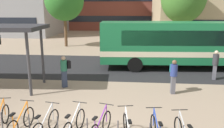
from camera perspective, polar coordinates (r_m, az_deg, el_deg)
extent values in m
cube|color=#232326|center=(16.92, -1.12, -0.54)|extent=(80.00, 7.20, 0.01)
cube|color=#196B3D|center=(16.89, 18.21, 5.15)|extent=(12.13, 3.25, 2.70)
cube|color=beige|center=(16.99, 18.05, 2.98)|extent=(12.15, 3.27, 0.36)
cube|color=black|center=(16.11, -0.68, 9.49)|extent=(1.13, 2.35, 0.40)
cube|color=black|center=(16.23, -2.56, 6.45)|extent=(0.21, 2.19, 1.40)
cube|color=black|center=(15.75, 20.61, 5.89)|extent=(9.83, 0.64, 0.97)
cube|color=black|center=(18.12, 18.14, 6.97)|extent=(9.83, 0.64, 0.97)
cylinder|color=black|center=(15.37, 5.61, -0.15)|extent=(1.02, 0.36, 1.00)
cylinder|color=black|center=(17.62, 5.14, 1.63)|extent=(1.02, 0.36, 1.00)
cylinder|color=#47474C|center=(8.96, -25.31, -12.68)|extent=(0.04, 0.04, 0.70)
cylinder|color=#47474C|center=(8.48, -19.56, -13.66)|extent=(0.04, 0.04, 0.70)
cylinder|color=#47474C|center=(8.08, -13.12, -14.59)|extent=(0.04, 0.04, 0.70)
cylinder|color=#47474C|center=(7.80, -6.07, -15.40)|extent=(0.04, 0.04, 0.70)
torus|color=black|center=(9.51, -24.60, -11.06)|extent=(0.16, 0.70, 0.70)
cylinder|color=orange|center=(9.38, -24.83, -9.36)|extent=(0.04, 0.04, 0.65)
cylinder|color=black|center=(9.27, -25.03, -7.56)|extent=(0.52, 0.12, 0.03)
torus|color=black|center=(8.98, -19.68, -12.07)|extent=(0.10, 0.71, 0.70)
cube|color=orange|center=(8.47, -21.50, -11.48)|extent=(0.11, 0.92, 0.58)
cylinder|color=orange|center=(8.17, -23.05, -12.97)|extent=(0.03, 0.03, 0.55)
cube|color=black|center=(8.06, -23.23, -11.28)|extent=(0.12, 0.23, 0.05)
cylinder|color=orange|center=(8.84, -19.91, -10.28)|extent=(0.03, 0.03, 0.65)
cylinder|color=black|center=(8.72, -20.07, -8.39)|extent=(0.52, 0.07, 0.03)
torus|color=black|center=(8.56, -14.09, -12.98)|extent=(0.17, 0.70, 0.70)
cube|color=#B7BABF|center=(8.05, -15.96, -12.39)|extent=(0.19, 0.91, 0.58)
cylinder|color=#B7BABF|center=(7.75, -17.62, -13.99)|extent=(0.03, 0.03, 0.55)
cube|color=black|center=(7.63, -17.76, -12.22)|extent=(0.14, 0.23, 0.05)
cylinder|color=#B7BABF|center=(8.41, -14.29, -11.11)|extent=(0.04, 0.04, 0.65)
cylinder|color=black|center=(8.28, -14.41, -9.14)|extent=(0.52, 0.12, 0.03)
torus|color=black|center=(8.42, -7.73, -13.13)|extent=(0.18, 0.70, 0.70)
cube|color=#B7BABF|center=(7.88, -9.28, -12.58)|extent=(0.21, 0.91, 0.58)
cylinder|color=#B7BABF|center=(7.56, -10.71, -14.25)|extent=(0.04, 0.04, 0.55)
cube|color=black|center=(7.45, -10.80, -12.45)|extent=(0.14, 0.24, 0.05)
cylinder|color=#B7BABF|center=(8.27, -7.85, -11.25)|extent=(0.04, 0.04, 0.65)
cylinder|color=black|center=(8.14, -7.92, -9.24)|extent=(0.52, 0.13, 0.03)
torus|color=black|center=(8.21, -1.31, -13.75)|extent=(0.24, 0.69, 0.70)
cube|color=#702893|center=(7.66, -2.77, -13.21)|extent=(0.29, 0.89, 0.58)
cylinder|color=#702893|center=(7.34, -4.19, -14.95)|extent=(0.04, 0.04, 0.55)
cube|color=black|center=(7.22, -4.22, -13.11)|extent=(0.16, 0.24, 0.05)
cylinder|color=#702893|center=(8.05, -1.38, -11.82)|extent=(0.04, 0.04, 0.65)
cylinder|color=black|center=(7.92, -1.39, -9.77)|extent=(0.51, 0.17, 0.03)
torus|color=black|center=(8.08, 3.22, -14.22)|extent=(0.17, 0.70, 0.70)
cube|color=silver|center=(7.51, 3.80, -13.82)|extent=(0.19, 0.91, 0.58)
cube|color=black|center=(7.03, 4.37, -13.87)|extent=(0.14, 0.23, 0.05)
cylinder|color=silver|center=(7.92, 3.27, -12.27)|extent=(0.04, 0.04, 0.65)
cylinder|color=black|center=(7.79, 3.31, -10.19)|extent=(0.52, 0.12, 0.03)
torus|color=black|center=(8.07, 10.01, -14.48)|extent=(0.14, 0.70, 0.70)
cube|color=#1E3DB2|center=(7.50, 10.91, -14.09)|extent=(0.15, 0.92, 0.58)
cube|color=black|center=(7.03, 11.79, -14.15)|extent=(0.13, 0.23, 0.05)
cylinder|color=#1E3DB2|center=(7.91, 10.13, -12.54)|extent=(0.04, 0.04, 0.65)
cylinder|color=black|center=(7.78, 10.23, -10.45)|extent=(0.52, 0.10, 0.03)
torus|color=black|center=(8.09, 15.84, -14.73)|extent=(0.15, 0.70, 0.70)
cube|color=#B7BABF|center=(7.54, 17.24, -14.33)|extent=(0.17, 0.91, 0.58)
cube|color=black|center=(7.09, 18.59, -14.36)|extent=(0.13, 0.23, 0.05)
cylinder|color=#B7BABF|center=(7.93, 16.04, -12.79)|extent=(0.04, 0.04, 0.65)
cylinder|color=black|center=(7.80, 16.19, -10.72)|extent=(0.52, 0.11, 0.03)
cylinder|color=#38383D|center=(11.59, -19.70, -0.12)|extent=(0.15, 0.15, 3.07)
cylinder|color=#38383D|center=(13.44, -16.65, 1.90)|extent=(0.15, 0.15, 3.07)
cube|color=#565660|center=(14.97, 23.76, -1.85)|extent=(0.26, 0.30, 0.88)
cylinder|color=#333338|center=(14.80, 24.04, 0.98)|extent=(0.42, 0.42, 0.63)
sphere|color=beige|center=(14.72, 24.19, 2.60)|extent=(0.22, 0.22, 0.22)
cube|color=slate|center=(15.05, 24.00, 1.30)|extent=(0.32, 0.25, 0.40)
cube|color=#2D3851|center=(12.65, -11.57, -3.59)|extent=(0.33, 0.31, 0.90)
cylinder|color=#23664C|center=(12.45, -11.73, -0.36)|extent=(0.47, 0.47, 0.56)
sphere|color=tan|center=(12.37, -11.81, 1.40)|extent=(0.22, 0.22, 0.22)
cube|color=black|center=(12.52, -10.59, -0.10)|extent=(0.30, 0.33, 0.40)
cube|color=#565660|center=(11.86, 14.70, -4.93)|extent=(0.21, 0.27, 0.90)
cylinder|color=navy|center=(11.65, 14.91, -1.49)|extent=(0.36, 0.36, 0.57)
sphere|color=brown|center=(11.56, 15.03, 0.41)|extent=(0.22, 0.22, 0.22)
cube|color=#197075|center=(11.89, 14.66, -1.03)|extent=(0.29, 0.19, 0.40)
cylinder|color=brown|center=(26.18, -11.27, 7.63)|extent=(0.32, 0.32, 3.09)
ellipsoid|color=#2D7028|center=(26.07, -11.62, 15.10)|extent=(4.15, 4.15, 4.38)
cylinder|color=brown|center=(25.65, 16.53, 7.10)|extent=(0.32, 0.32, 2.99)
cube|color=black|center=(43.45, -0.58, 10.97)|extent=(17.54, 0.06, 1.10)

